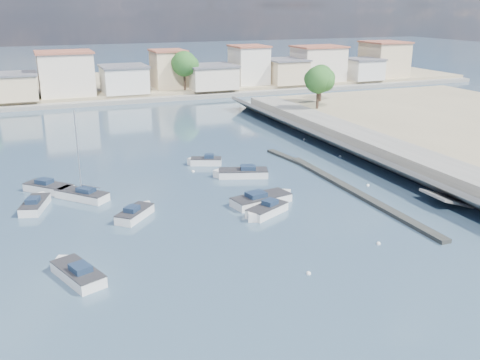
{
  "coord_description": "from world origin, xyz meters",
  "views": [
    {
      "loc": [
        -22.77,
        -32.83,
        18.11
      ],
      "look_at": [
        -3.73,
        14.43,
        1.4
      ],
      "focal_mm": 40.0,
      "sensor_mm": 36.0,
      "label": 1
    }
  ],
  "objects_px": {
    "motorboat_a": "(76,273)",
    "sailboat": "(80,195)",
    "motorboat_b": "(136,213)",
    "motorboat_c": "(241,173)",
    "motorboat_e": "(36,204)",
    "motorboat_f": "(204,162)",
    "motorboat_g": "(51,188)",
    "motorboat_d": "(265,211)",
    "motorboat_h": "(264,199)"
  },
  "relations": [
    {
      "from": "motorboat_f",
      "to": "motorboat_b",
      "type": "bearing_deg",
      "value": -128.84
    },
    {
      "from": "motorboat_g",
      "to": "motorboat_b",
      "type": "bearing_deg",
      "value": -56.43
    },
    {
      "from": "motorboat_d",
      "to": "sailboat",
      "type": "bearing_deg",
      "value": 144.61
    },
    {
      "from": "motorboat_b",
      "to": "motorboat_c",
      "type": "relative_size",
      "value": 0.69
    },
    {
      "from": "motorboat_f",
      "to": "motorboat_h",
      "type": "height_order",
      "value": "same"
    },
    {
      "from": "motorboat_a",
      "to": "motorboat_d",
      "type": "height_order",
      "value": "same"
    },
    {
      "from": "motorboat_e",
      "to": "motorboat_h",
      "type": "relative_size",
      "value": 0.76
    },
    {
      "from": "motorboat_g",
      "to": "motorboat_c",
      "type": "bearing_deg",
      "value": -7.16
    },
    {
      "from": "motorboat_f",
      "to": "motorboat_c",
      "type": "bearing_deg",
      "value": -69.65
    },
    {
      "from": "motorboat_h",
      "to": "motorboat_c",
      "type": "bearing_deg",
      "value": 82.98
    },
    {
      "from": "motorboat_a",
      "to": "sailboat",
      "type": "relative_size",
      "value": 0.6
    },
    {
      "from": "motorboat_d",
      "to": "sailboat",
      "type": "distance_m",
      "value": 18.52
    },
    {
      "from": "motorboat_e",
      "to": "motorboat_c",
      "type": "bearing_deg",
      "value": 4.79
    },
    {
      "from": "motorboat_a",
      "to": "motorboat_c",
      "type": "distance_m",
      "value": 25.81
    },
    {
      "from": "motorboat_d",
      "to": "motorboat_h",
      "type": "xyz_separation_m",
      "value": [
        1.13,
        2.85,
        0.0
      ]
    },
    {
      "from": "motorboat_h",
      "to": "motorboat_a",
      "type": "bearing_deg",
      "value": -154.69
    },
    {
      "from": "motorboat_h",
      "to": "motorboat_d",
      "type": "bearing_deg",
      "value": -111.54
    },
    {
      "from": "motorboat_a",
      "to": "motorboat_b",
      "type": "distance_m",
      "value": 11.38
    },
    {
      "from": "motorboat_e",
      "to": "motorboat_g",
      "type": "height_order",
      "value": "same"
    },
    {
      "from": "motorboat_d",
      "to": "motorboat_e",
      "type": "bearing_deg",
      "value": 153.42
    },
    {
      "from": "motorboat_a",
      "to": "motorboat_h",
      "type": "relative_size",
      "value": 0.82
    },
    {
      "from": "motorboat_c",
      "to": "motorboat_f",
      "type": "xyz_separation_m",
      "value": [
        -2.22,
        5.99,
        -0.0
      ]
    },
    {
      "from": "motorboat_d",
      "to": "motorboat_e",
      "type": "distance_m",
      "value": 21.49
    },
    {
      "from": "motorboat_c",
      "to": "sailboat",
      "type": "bearing_deg",
      "value": -177.73
    },
    {
      "from": "motorboat_f",
      "to": "sailboat",
      "type": "bearing_deg",
      "value": -156.1
    },
    {
      "from": "motorboat_a",
      "to": "motorboat_c",
      "type": "xyz_separation_m",
      "value": [
        19.27,
        17.17,
        0.0
      ]
    },
    {
      "from": "sailboat",
      "to": "motorboat_h",
      "type": "bearing_deg",
      "value": -25.88
    },
    {
      "from": "motorboat_f",
      "to": "sailboat",
      "type": "xyz_separation_m",
      "value": [
        -15.06,
        -6.67,
        0.04
      ]
    },
    {
      "from": "motorboat_c",
      "to": "motorboat_d",
      "type": "relative_size",
      "value": 1.31
    },
    {
      "from": "motorboat_g",
      "to": "sailboat",
      "type": "height_order",
      "value": "sailboat"
    },
    {
      "from": "motorboat_e",
      "to": "sailboat",
      "type": "distance_m",
      "value": 4.27
    },
    {
      "from": "motorboat_a",
      "to": "motorboat_d",
      "type": "bearing_deg",
      "value": 18.62
    },
    {
      "from": "motorboat_a",
      "to": "motorboat_c",
      "type": "height_order",
      "value": "same"
    },
    {
      "from": "motorboat_e",
      "to": "motorboat_g",
      "type": "bearing_deg",
      "value": 69.76
    },
    {
      "from": "motorboat_c",
      "to": "motorboat_g",
      "type": "relative_size",
      "value": 1.22
    },
    {
      "from": "motorboat_c",
      "to": "motorboat_g",
      "type": "distance_m",
      "value": 19.98
    },
    {
      "from": "motorboat_a",
      "to": "sailboat",
      "type": "height_order",
      "value": "sailboat"
    },
    {
      "from": "sailboat",
      "to": "motorboat_f",
      "type": "bearing_deg",
      "value": 23.9
    },
    {
      "from": "motorboat_c",
      "to": "motorboat_e",
      "type": "relative_size",
      "value": 1.2
    },
    {
      "from": "motorboat_b",
      "to": "motorboat_e",
      "type": "relative_size",
      "value": 0.83
    },
    {
      "from": "motorboat_a",
      "to": "sailboat",
      "type": "distance_m",
      "value": 16.6
    },
    {
      "from": "motorboat_d",
      "to": "sailboat",
      "type": "height_order",
      "value": "sailboat"
    },
    {
      "from": "motorboat_c",
      "to": "motorboat_a",
      "type": "bearing_deg",
      "value": -138.3
    },
    {
      "from": "motorboat_b",
      "to": "motorboat_d",
      "type": "height_order",
      "value": "same"
    },
    {
      "from": "motorboat_b",
      "to": "motorboat_c",
      "type": "distance_m",
      "value": 15.17
    },
    {
      "from": "motorboat_a",
      "to": "motorboat_c",
      "type": "bearing_deg",
      "value": 41.7
    },
    {
      "from": "motorboat_e",
      "to": "motorboat_f",
      "type": "distance_m",
      "value": 20.7
    },
    {
      "from": "motorboat_g",
      "to": "motorboat_h",
      "type": "height_order",
      "value": "same"
    },
    {
      "from": "motorboat_e",
      "to": "motorboat_f",
      "type": "height_order",
      "value": "same"
    },
    {
      "from": "motorboat_a",
      "to": "motorboat_f",
      "type": "height_order",
      "value": "same"
    }
  ]
}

